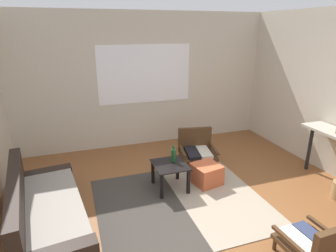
# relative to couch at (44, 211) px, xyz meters

# --- Properties ---
(ground_plane) EXTENTS (7.80, 7.80, 0.00)m
(ground_plane) POSITION_rel_couch_xyz_m (1.92, -0.72, -0.22)
(ground_plane) COLOR brown
(far_wall_with_window) EXTENTS (5.60, 0.13, 2.70)m
(far_wall_with_window) POSITION_rel_couch_xyz_m (1.92, 2.34, 1.14)
(far_wall_with_window) COLOR beige
(far_wall_with_window) RESTS_ON ground
(area_rug) EXTENTS (2.35, 2.04, 0.01)m
(area_rug) POSITION_rel_couch_xyz_m (1.80, -0.09, -0.21)
(area_rug) COLOR #38332D
(area_rug) RESTS_ON ground
(couch) EXTENTS (1.05, 2.10, 0.72)m
(couch) POSITION_rel_couch_xyz_m (0.00, 0.00, 0.00)
(couch) COLOR black
(couch) RESTS_ON ground
(coffee_table) EXTENTS (0.50, 0.54, 0.42)m
(coffee_table) POSITION_rel_couch_xyz_m (1.78, 0.33, 0.11)
(coffee_table) COLOR black
(coffee_table) RESTS_ON ground
(armchair_by_window) EXTENTS (0.73, 0.69, 0.60)m
(armchair_by_window) POSITION_rel_couch_xyz_m (2.57, 1.08, 0.05)
(armchair_by_window) COLOR #472D19
(armchair_by_window) RESTS_ON ground
(armchair_striped_foreground) EXTENTS (0.57, 0.61, 0.60)m
(armchair_striped_foreground) POSITION_rel_couch_xyz_m (2.71, -1.61, 0.05)
(armchair_striped_foreground) COLOR #472D19
(armchair_striped_foreground) RESTS_ON ground
(ottoman_orange) EXTENTS (0.48, 0.48, 0.33)m
(ottoman_orange) POSITION_rel_couch_xyz_m (2.38, 0.29, -0.05)
(ottoman_orange) COLOR #BC5633
(ottoman_orange) RESTS_ON ground
(glass_bottle) EXTENTS (0.07, 0.07, 0.26)m
(glass_bottle) POSITION_rel_couch_xyz_m (1.86, 0.40, 0.31)
(glass_bottle) COLOR #194723
(glass_bottle) RESTS_ON coffee_table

